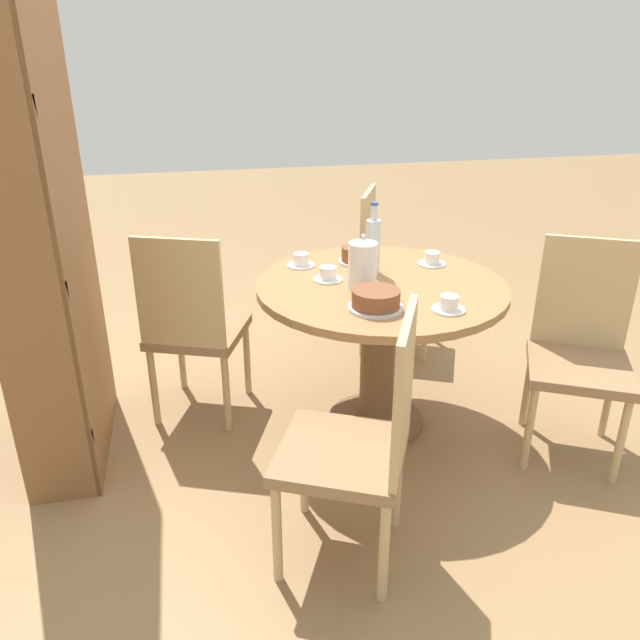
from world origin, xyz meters
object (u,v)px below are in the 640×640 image
at_px(cake_main, 376,300).
at_px(bookshelf, 51,261).
at_px(water_bottle, 374,245).
at_px(cup_a, 328,275).
at_px(chair_d, 362,440).
at_px(cup_d, 432,260).
at_px(chair_c, 193,325).
at_px(coffee_pot, 363,264).
at_px(cake_second, 357,255).
at_px(cup_c, 449,305).
at_px(cup_b, 301,261).
at_px(chair_a, 580,347).
at_px(chair_b, 388,269).

bearing_deg(cake_main, bookshelf, 72.28).
xyz_separation_m(water_bottle, cup_a, (-0.05, 0.23, -0.11)).
height_order(chair_d, bookshelf, bookshelf).
bearing_deg(cup_d, cake_main, 137.68).
height_order(chair_c, cup_d, chair_c).
distance_m(coffee_pot, cake_second, 0.35).
xyz_separation_m(coffee_pot, cup_c, (-0.32, -0.27, -0.09)).
bearing_deg(coffee_pot, cup_b, 29.95).
height_order(chair_d, cup_b, chair_d).
bearing_deg(cup_c, cup_d, -15.25).
xyz_separation_m(chair_d, cake_second, (1.11, -0.29, 0.27)).
xyz_separation_m(cake_main, cup_d, (0.47, -0.43, -0.01)).
bearing_deg(cup_b, chair_d, 179.31).
relative_size(cup_a, cup_d, 1.00).
bearing_deg(coffee_pot, chair_a, -108.92).
bearing_deg(cup_a, water_bottle, -76.74).
distance_m(chair_a, chair_b, 1.27).
relative_size(chair_b, cup_b, 7.04).
bearing_deg(chair_a, cake_second, 170.32).
distance_m(bookshelf, cake_second, 1.36).
distance_m(chair_a, cup_d, 0.78).
bearing_deg(coffee_pot, chair_d, 164.40).
distance_m(chair_b, cup_b, 0.84).
height_order(cake_main, cup_a, cake_main).
xyz_separation_m(cup_a, cup_d, (0.10, -0.54, 0.00)).
bearing_deg(cup_d, cup_a, 100.82).
distance_m(coffee_pot, cup_a, 0.20).
relative_size(bookshelf, water_bottle, 5.64).
xyz_separation_m(cup_c, cup_d, (0.55, -0.15, 0.00)).
bearing_deg(cup_d, chair_b, 0.36).
xyz_separation_m(bookshelf, water_bottle, (0.02, -1.38, -0.03)).
bearing_deg(water_bottle, chair_a, -121.82).
distance_m(chair_b, cake_second, 0.68).
height_order(chair_b, cup_a, chair_b).
height_order(chair_b, cup_d, chair_b).
xyz_separation_m(chair_a, coffee_pot, (0.31, 0.90, 0.35)).
relative_size(cup_b, cup_d, 1.00).
bearing_deg(chair_d, coffee_pot, -169.71).
height_order(chair_b, cup_b, chair_b).
relative_size(cake_second, cup_b, 1.32).
bearing_deg(cake_main, cup_d, -42.32).
bearing_deg(cake_second, chair_a, -127.91).
bearing_deg(chair_d, cake_second, -168.60).
relative_size(cake_main, cup_d, 1.66).
relative_size(chair_d, cake_second, 5.33).
distance_m(cup_a, cup_c, 0.59).
height_order(chair_b, chair_c, same).
xyz_separation_m(chair_a, cup_b, (0.66, 1.11, 0.26)).
bearing_deg(chair_c, water_bottle, -166.08).
bearing_deg(cake_main, water_bottle, -15.56).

